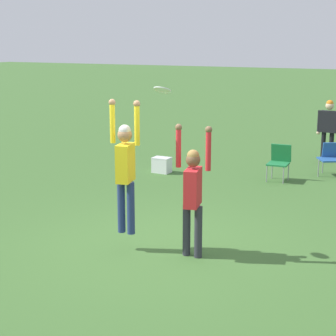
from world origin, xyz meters
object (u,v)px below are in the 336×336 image
Objects in this scene: person_defending at (193,189)px; camping_chair_4 at (279,159)px; cooler_box at (162,165)px; person_spectator_near at (329,125)px; camping_chair_5 at (332,156)px; frisbee at (162,90)px; person_jumping at (125,164)px.

camping_chair_4 is (-0.27, 5.30, -0.57)m from person_defending.
person_defending is 4.63× the size of cooler_box.
cooler_box is at bearing -130.41° from person_spectator_near.
frisbee is at bearing 48.04° from camping_chair_5.
person_spectator_near is (-0.45, 1.54, 0.54)m from camping_chair_5.
camping_chair_5 is (0.70, 6.42, -0.60)m from person_defending.
camping_chair_5 is (0.97, 1.12, -0.03)m from camping_chair_4.
person_jumping is at bearing 77.41° from camping_chair_4.
person_jumping is 1.24× the size of person_spectator_near.
cooler_box is (-3.10, 4.70, -0.88)m from person_defending.
person_spectator_near is at bearing 164.32° from person_defending.
person_defending is 2.55× the size of camping_chair_5.
person_spectator_near is 3.84× the size of cooler_box.
person_spectator_near is at bearing -22.71° from person_jumping.
camping_chair_4 is at bearing -95.72° from person_spectator_near.
person_jumping is 1.03× the size of person_defending.
person_spectator_near is (0.52, 2.66, 0.51)m from camping_chair_4.
camping_chair_4 is at bearing -21.61° from person_jumping.
camping_chair_5 is 1.81× the size of cooler_box.
person_spectator_near reaches higher than cooler_box.
frisbee reaches higher than person_spectator_near.
person_jumping is 2.62× the size of camping_chair_5.
camping_chair_5 is at bearing -28.36° from person_jumping.
person_defending reaches higher than camping_chair_5.
camping_chair_5 reaches higher than cooler_box.
person_defending is 1.21× the size of person_spectator_near.
frisbee is (0.52, 0.23, 1.13)m from person_jumping.
camping_chair_4 is at bearing 87.48° from frisbee.
person_jumping is at bearing -67.29° from cooler_box.
person_jumping reaches higher than camping_chair_5.
frisbee reaches higher than cooler_box.
person_spectator_near reaches higher than camping_chair_5.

